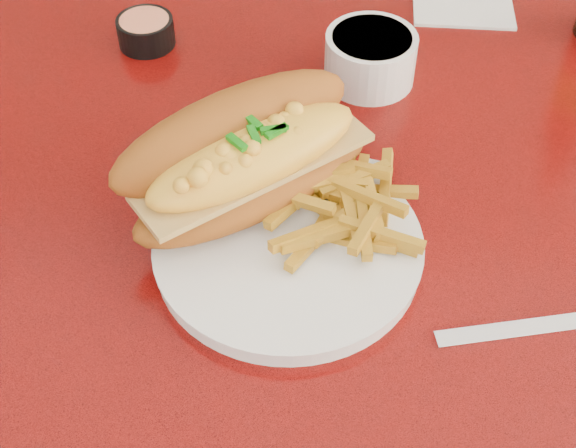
# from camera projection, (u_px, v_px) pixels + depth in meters

# --- Properties ---
(diner_table) EXTENTS (1.23, 0.83, 0.77)m
(diner_table) POSITION_uv_depth(u_px,v_px,m) (402.00, 286.00, 0.89)
(diner_table) COLOR red
(diner_table) RESTS_ON ground
(booth_bench_far) EXTENTS (1.20, 0.51, 0.90)m
(booth_bench_far) POSITION_uv_depth(u_px,v_px,m) (404.00, 76.00, 1.67)
(booth_bench_far) COLOR #A50B0F
(booth_bench_far) RESTS_ON ground
(dinner_plate) EXTENTS (0.25, 0.25, 0.02)m
(dinner_plate) POSITION_uv_depth(u_px,v_px,m) (288.00, 248.00, 0.70)
(dinner_plate) COLOR white
(dinner_plate) RESTS_ON diner_table
(mac_hoagie) EXTENTS (0.26, 0.25, 0.11)m
(mac_hoagie) POSITION_uv_depth(u_px,v_px,m) (247.00, 156.00, 0.70)
(mac_hoagie) COLOR #9C5419
(mac_hoagie) RESTS_ON dinner_plate
(fries_pile) EXTENTS (0.14, 0.13, 0.04)m
(fries_pile) POSITION_uv_depth(u_px,v_px,m) (338.00, 203.00, 0.70)
(fries_pile) COLOR gold
(fries_pile) RESTS_ON dinner_plate
(fork) EXTENTS (0.04, 0.15, 0.00)m
(fork) POSITION_uv_depth(u_px,v_px,m) (354.00, 211.00, 0.72)
(fork) COLOR silver
(fork) RESTS_ON dinner_plate
(gravy_ramekin) EXTENTS (0.12, 0.12, 0.05)m
(gravy_ramekin) POSITION_uv_depth(u_px,v_px,m) (370.00, 57.00, 0.86)
(gravy_ramekin) COLOR white
(gravy_ramekin) RESTS_ON diner_table
(sauce_cup_left) EXTENTS (0.08, 0.08, 0.03)m
(sauce_cup_left) POSITION_uv_depth(u_px,v_px,m) (146.00, 30.00, 0.91)
(sauce_cup_left) COLOR black
(sauce_cup_left) RESTS_ON diner_table
(paper_napkin) EXTENTS (0.13, 0.13, 0.00)m
(paper_napkin) POSITION_uv_depth(u_px,v_px,m) (462.00, 0.00, 0.98)
(paper_napkin) COLOR white
(paper_napkin) RESTS_ON diner_table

